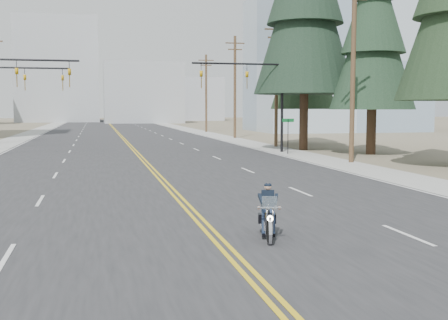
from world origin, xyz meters
The scene contains 20 objects.
ground_plane centered at (0.00, 0.00, 0.00)m, with size 400.00×400.00×0.00m, color #776D56.
road centered at (0.00, 70.00, 0.01)m, with size 20.00×200.00×0.01m, color #303033.
sidewalk_left centered at (-11.50, 70.00, 0.01)m, with size 3.00×200.00×0.01m, color #A5A5A0.
sidewalk_right centered at (11.50, 70.00, 0.01)m, with size 3.00×200.00×0.01m, color #A5A5A0.
traffic_mast_left centered at (-8.98, 32.00, 4.94)m, with size 7.10×0.26×7.00m.
traffic_mast_right centered at (8.98, 32.00, 4.94)m, with size 7.10×0.26×7.00m.
traffic_mast_far centered at (-9.31, 40.00, 4.87)m, with size 6.10×0.26×7.00m.
street_sign centered at (10.80, 30.00, 1.80)m, with size 0.90×0.06×2.62m.
utility_pole_b centered at (12.50, 23.00, 5.98)m, with size 2.20×0.30×11.50m.
utility_pole_c centered at (12.50, 38.00, 5.73)m, with size 2.20×0.30×11.00m.
utility_pole_d centered at (12.50, 53.00, 5.98)m, with size 2.20×0.30×11.50m.
utility_pole_e centered at (12.50, 70.00, 5.73)m, with size 2.20×0.30×11.00m.
glass_building centered at (32.00, 70.00, 10.00)m, with size 24.00×16.00×20.00m, color #9EB5CC.
haze_bldg_b centered at (8.00, 125.00, 7.00)m, with size 18.00×14.00×14.00m, color #ADB2B7.
haze_bldg_c centered at (40.00, 110.00, 9.00)m, with size 16.00×12.00×18.00m, color #B7BCC6.
haze_bldg_d centered at (-12.00, 140.00, 13.00)m, with size 20.00×15.00×26.00m, color #ADB2B7.
haze_bldg_e centered at (25.00, 150.00, 6.00)m, with size 14.00×14.00×12.00m, color #B7BCC6.
motorcyclist centered at (1.32, 4.53, 0.71)m, with size 0.78×1.82×1.42m, color black, non-canonical shape.
conifer_mid centered at (16.76, 28.64, 9.46)m, with size 6.18×6.18×16.48m.
conifer_far centered at (16.24, 41.22, 9.53)m, with size 6.20×6.20×16.61m.
Camera 1 is at (-2.97, -9.12, 3.35)m, focal length 45.00 mm.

